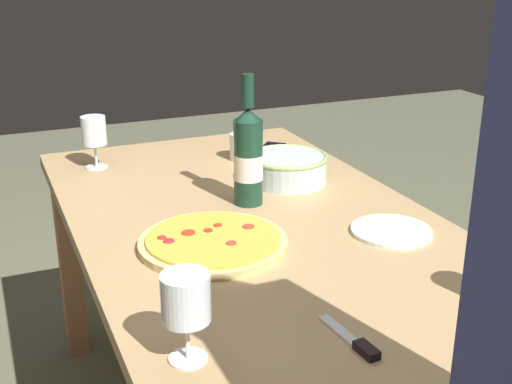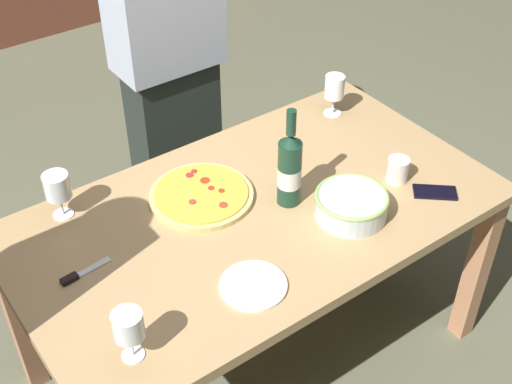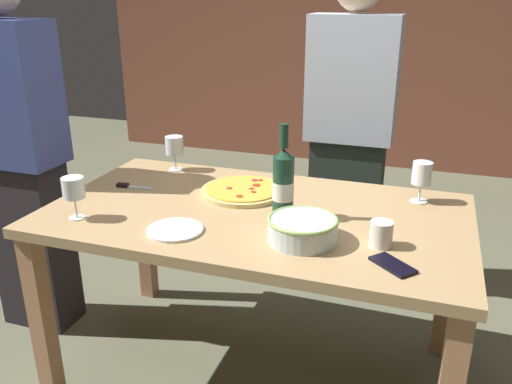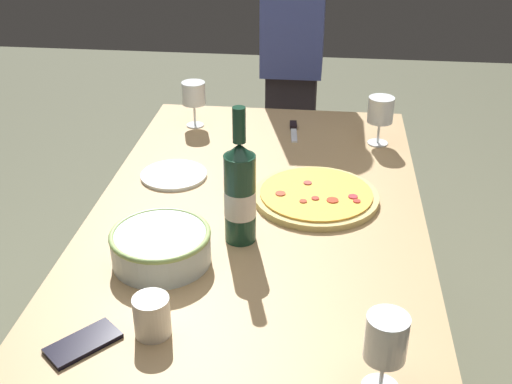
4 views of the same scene
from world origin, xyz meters
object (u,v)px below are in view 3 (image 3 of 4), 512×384
serving_bowl (303,228)px  person_host (20,156)px  wine_glass_far_left (174,146)px  side_plate (175,230)px  pizza (243,191)px  dining_table (256,232)px  cell_phone (393,265)px  wine_glass_near_pizza (73,189)px  person_guest_left (349,135)px  wine_bottle (283,183)px  wine_glass_by_bottle (422,175)px  pizza_knife (130,186)px  cup_amber (381,234)px

serving_bowl → person_host: (-1.36, 0.23, 0.05)m
wine_glass_far_left → side_plate: bearing=-63.2°
pizza → wine_glass_far_left: wine_glass_far_left is taller
dining_table → person_host: size_ratio=0.96×
dining_table → side_plate: size_ratio=8.05×
pizza → wine_glass_far_left: 0.46m
pizza → cell_phone: size_ratio=2.43×
wine_glass_far_left → dining_table: bearing=-33.7°
serving_bowl → person_host: bearing=170.6°
wine_glass_near_pizza → person_guest_left: 1.44m
wine_glass_far_left → cell_phone: bearing=-30.9°
wine_bottle → wine_glass_by_bottle: bearing=34.3°
pizza → cell_phone: (0.65, -0.44, -0.01)m
wine_bottle → side_plate: 0.43m
wine_bottle → wine_glass_by_bottle: wine_bottle is taller
pizza_knife → wine_bottle: bearing=-7.2°
dining_table → pizza_knife: (-0.60, 0.06, 0.10)m
wine_bottle → cell_phone: wine_bottle is taller
cell_phone → person_host: person_host is taller
wine_glass_by_bottle → side_plate: size_ratio=0.83×
serving_bowl → pizza_knife: 0.87m
wine_glass_far_left → wine_glass_near_pizza: bearing=-97.4°
pizza → pizza_knife: bearing=-169.1°
cup_amber → serving_bowl: bearing=-170.1°
wine_glass_near_pizza → wine_glass_by_bottle: (1.19, 0.58, -0.01)m
side_plate → person_guest_left: (0.41, 1.17, 0.09)m
dining_table → wine_glass_by_bottle: (0.59, 0.30, 0.20)m
cup_amber → person_host: size_ratio=0.05×
cup_amber → person_host: 1.63m
wine_glass_far_left → cell_phone: 1.24m
pizza → wine_glass_by_bottle: 0.72m
cup_amber → dining_table: bearing=162.3°
pizza_knife → person_guest_left: 1.16m
person_guest_left → wine_glass_near_pizza: bearing=-21.5°
cup_amber → pizza_knife: size_ratio=0.54×
wine_bottle → serving_bowl: bearing=-55.5°
side_plate → cell_phone: 0.75m
wine_glass_by_bottle → wine_glass_far_left: wine_glass_by_bottle is taller
wine_glass_near_pizza → wine_glass_by_bottle: bearing=26.1°
side_plate → wine_bottle: bearing=37.4°
person_host → person_guest_left: (1.33, 0.87, -0.00)m
wine_glass_near_pizza → cup_amber: (1.09, 0.13, -0.07)m
side_plate → cell_phone: size_ratio=1.38×
pizza → wine_glass_by_bottle: wine_glass_by_bottle is taller
person_guest_left → cell_phone: bearing=28.6°
pizza_knife → cell_phone: bearing=-17.1°
wine_glass_near_pizza → wine_glass_by_bottle: 1.33m
pizza_knife → person_host: 0.54m
serving_bowl → wine_glass_near_pizza: bearing=-174.1°
wine_glass_far_left → pizza: bearing=-25.0°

